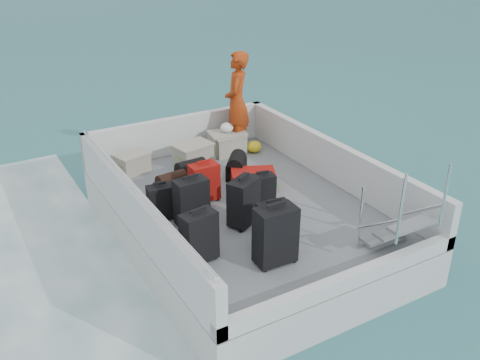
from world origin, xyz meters
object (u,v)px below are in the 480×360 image
object	(u,v)px
suitcase_7	(262,191)
suitcase_1	(191,202)
suitcase_8	(253,179)
crate_0	(133,164)
suitcase_2	(161,203)
crate_1	(193,155)
crate_2	(227,143)
suitcase_4	(244,202)
suitcase_5	(204,183)
suitcase_3	(276,236)
suitcase_6	(273,224)
suitcase_0	(199,238)
passenger	(237,102)
crate_3	(228,145)

from	to	relation	value
suitcase_7	suitcase_1	bearing A→B (deg)	-173.19
suitcase_1	suitcase_8	size ratio (longest dim) A/B	0.99
suitcase_8	crate_0	xyz separation A→B (m)	(-1.51, 1.55, 0.02)
suitcase_2	crate_1	size ratio (longest dim) A/B	0.87
suitcase_7	crate_0	bearing A→B (deg)	130.89
suitcase_2	crate_1	bearing A→B (deg)	58.19
suitcase_2	crate_2	bearing A→B (deg)	47.61
suitcase_4	suitcase_5	distance (m)	0.95
suitcase_3	suitcase_6	size ratio (longest dim) A/B	1.30
suitcase_3	crate_1	world-z (taller)	suitcase_3
suitcase_3	suitcase_4	size ratio (longest dim) A/B	1.12
crate_0	suitcase_7	bearing A→B (deg)	-60.33
suitcase_0	suitcase_7	world-z (taller)	suitcase_0
suitcase_8	suitcase_6	bearing A→B (deg)	-177.55
suitcase_5	crate_1	world-z (taller)	suitcase_5
suitcase_3	passenger	bearing A→B (deg)	69.62
suitcase_6	crate_2	xyz separation A→B (m)	(1.00, 3.09, -0.11)
suitcase_3	passenger	world-z (taller)	passenger
suitcase_3	crate_0	size ratio (longest dim) A/B	1.49
suitcase_0	suitcase_7	bearing A→B (deg)	21.08
crate_1	suitcase_1	bearing A→B (deg)	-116.30
suitcase_3	suitcase_7	world-z (taller)	suitcase_3
crate_0	suitcase_3	bearing A→B (deg)	-80.30
suitcase_3	suitcase_7	bearing A→B (deg)	66.35
suitcase_4	crate_3	size ratio (longest dim) A/B	1.20
crate_1	crate_3	xyz separation A→B (m)	(0.79, 0.15, -0.01)
suitcase_1	crate_0	bearing A→B (deg)	91.44
suitcase_4	crate_2	bearing A→B (deg)	39.13
suitcase_5	crate_3	xyz separation A→B (m)	(1.23, 1.46, -0.13)
crate_1	passenger	world-z (taller)	passenger
suitcase_4	suitcase_6	world-z (taller)	suitcase_4
crate_1	suitcase_6	bearing A→B (deg)	-93.96
suitcase_0	suitcase_8	world-z (taller)	suitcase_0
suitcase_1	suitcase_3	world-z (taller)	suitcase_3
suitcase_0	suitcase_2	size ratio (longest dim) A/B	1.30
suitcase_4	crate_2	world-z (taller)	suitcase_4
crate_0	crate_3	distance (m)	1.84
suitcase_0	crate_2	world-z (taller)	suitcase_0
suitcase_2	suitcase_6	bearing A→B (deg)	-44.73
crate_1	passenger	size ratio (longest dim) A/B	0.33
suitcase_4	crate_2	xyz separation A→B (m)	(1.08, 2.44, -0.16)
suitcase_7	crate_3	world-z (taller)	suitcase_7
suitcase_4	suitcase_7	world-z (taller)	suitcase_4
suitcase_1	suitcase_4	xyz separation A→B (m)	(0.64, -0.38, -0.00)
crate_1	passenger	bearing A→B (deg)	14.94
suitcase_0	suitcase_7	size ratio (longest dim) A/B	1.30
crate_2	suitcase_8	bearing A→B (deg)	-102.72
crate_3	suitcase_8	bearing A→B (deg)	-102.73
suitcase_6	suitcase_2	bearing A→B (deg)	133.98
suitcase_6	suitcase_7	distance (m)	1.03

